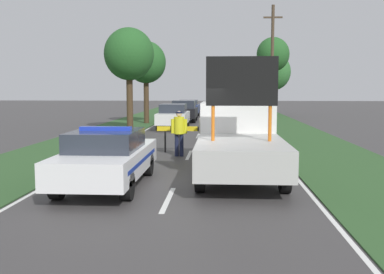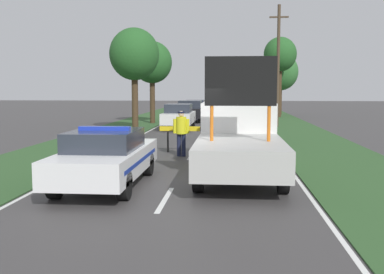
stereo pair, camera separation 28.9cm
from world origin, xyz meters
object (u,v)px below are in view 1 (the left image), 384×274
(police_car, at_px, (107,157))
(queued_car_suv_grey, at_px, (231,124))
(queued_car_van_white, at_px, (173,116))
(queued_car_sedan_black, at_px, (184,111))
(traffic_cone_near_police, at_px, (202,142))
(road_barrier, at_px, (197,131))
(queued_car_hatch_blue, at_px, (188,108))
(police_officer, at_px, (179,129))
(traffic_cone_centre_front, at_px, (262,151))
(roadside_tree_near_left, at_px, (273,72))
(roadside_tree_mid_right, at_px, (273,55))
(pedestrian_civilian, at_px, (207,129))
(utility_pole, at_px, (272,65))
(roadside_tree_mid_left, at_px, (129,55))
(roadside_tree_near_right, at_px, (146,63))
(work_truck, at_px, (239,138))

(police_car, bearing_deg, queued_car_suv_grey, 73.35)
(queued_car_van_white, xyz_separation_m, queued_car_sedan_black, (0.17, 6.07, 0.01))
(traffic_cone_near_police, distance_m, queued_car_suv_grey, 3.80)
(road_barrier, relative_size, queued_car_hatch_blue, 0.68)
(police_officer, relative_size, traffic_cone_centre_front, 2.84)
(police_car, bearing_deg, traffic_cone_near_police, 73.76)
(traffic_cone_near_police, distance_m, roadside_tree_near_left, 25.94)
(queued_car_hatch_blue, distance_m, roadside_tree_mid_right, 8.58)
(pedestrian_civilian, height_order, roadside_tree_near_left, roadside_tree_near_left)
(police_officer, relative_size, utility_pole, 0.22)
(queued_car_sedan_black, bearing_deg, queued_car_van_white, 88.36)
(traffic_cone_centre_front, bearing_deg, utility_pole, 82.39)
(queued_car_van_white, distance_m, queued_car_hatch_blue, 11.49)
(queued_car_sedan_black, bearing_deg, roadside_tree_mid_left, 73.01)
(utility_pole, bearing_deg, roadside_tree_mid_right, 83.26)
(roadside_tree_near_left, xyz_separation_m, roadside_tree_mid_right, (-0.44, -3.56, 1.32))
(queued_car_suv_grey, bearing_deg, road_barrier, 71.28)
(pedestrian_civilian, relative_size, queued_car_hatch_blue, 0.37)
(roadside_tree_mid_right, bearing_deg, police_car, -104.59)
(traffic_cone_centre_front, xyz_separation_m, roadside_tree_mid_left, (-6.72, 9.65, 4.11))
(traffic_cone_centre_front, height_order, roadside_tree_mid_left, roadside_tree_mid_left)
(queued_car_sedan_black, height_order, roadside_tree_near_right, roadside_tree_near_right)
(work_truck, xyz_separation_m, queued_car_van_white, (-3.44, 14.56, -0.25))
(roadside_tree_mid_right, bearing_deg, traffic_cone_near_police, -103.60)
(work_truck, xyz_separation_m, road_barrier, (-1.42, 4.30, -0.20))
(traffic_cone_near_police, bearing_deg, roadside_tree_mid_right, 76.40)
(queued_car_hatch_blue, bearing_deg, police_car, 89.83)
(queued_car_van_white, distance_m, roadside_tree_mid_left, 4.74)
(queued_car_sedan_black, xyz_separation_m, roadside_tree_mid_left, (-2.48, -8.12, 3.59))
(roadside_tree_near_right, xyz_separation_m, roadside_tree_mid_right, (9.77, 7.64, 1.04))
(pedestrian_civilian, relative_size, roadside_tree_mid_left, 0.29)
(work_truck, bearing_deg, road_barrier, -74.81)
(queued_car_sedan_black, bearing_deg, road_barrier, 96.45)
(police_officer, height_order, traffic_cone_centre_front, police_officer)
(road_barrier, bearing_deg, roadside_tree_mid_right, 79.88)
(traffic_cone_near_police, height_order, roadside_tree_near_right, roadside_tree_near_right)
(pedestrian_civilian, height_order, roadside_tree_mid_right, roadside_tree_mid_right)
(queued_car_hatch_blue, relative_size, roadside_tree_mid_right, 0.68)
(work_truck, distance_m, queued_car_suv_grey, 8.42)
(queued_car_sedan_black, relative_size, queued_car_hatch_blue, 0.85)
(roadside_tree_mid_left, bearing_deg, queued_car_sedan_black, 73.01)
(pedestrian_civilian, xyz_separation_m, queued_car_sedan_black, (-2.25, 17.24, -0.19))
(pedestrian_civilian, distance_m, traffic_cone_near_police, 1.62)
(queued_car_sedan_black, distance_m, utility_pole, 8.09)
(roadside_tree_mid_right, bearing_deg, roadside_tree_near_left, 83.02)
(road_barrier, relative_size, queued_car_sedan_black, 0.80)
(police_car, xyz_separation_m, roadside_tree_mid_right, (7.36, 28.27, 4.58))
(roadside_tree_near_right, relative_size, roadside_tree_mid_left, 0.98)
(police_car, bearing_deg, roadside_tree_mid_right, 76.86)
(queued_car_suv_grey, height_order, queued_car_sedan_black, queued_car_sedan_black)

